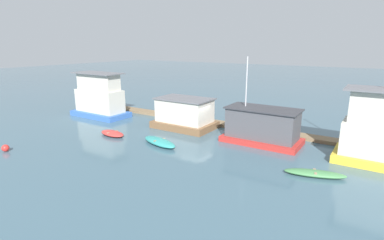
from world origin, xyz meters
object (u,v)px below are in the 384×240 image
object	(u,v)px
houseboat_red	(262,126)
mooring_post_far_right	(364,141)
dinghy_red	(112,133)
buoy_red	(5,148)
mooring_post_far_left	(193,115)
houseboat_blue	(100,97)
dinghy_green	(315,173)
houseboat_yellow	(377,132)
dinghy_teal	(160,142)
houseboat_brown	(184,114)

from	to	relation	value
houseboat_red	mooring_post_far_right	world-z (taller)	houseboat_red
dinghy_red	buoy_red	bearing A→B (deg)	-117.22
mooring_post_far_right	mooring_post_far_left	bearing A→B (deg)	180.00
houseboat_blue	dinghy_green	bearing A→B (deg)	-8.84
dinghy_red	houseboat_blue	bearing A→B (deg)	146.31
houseboat_yellow	dinghy_teal	world-z (taller)	houseboat_yellow
houseboat_blue	dinghy_green	xyz separation A→B (m)	(24.65, -3.83, -2.01)
houseboat_red	dinghy_green	distance (m)	7.17
houseboat_blue	buoy_red	bearing A→B (deg)	-75.20
houseboat_red	mooring_post_far_left	bearing A→B (deg)	165.40
houseboat_blue	houseboat_red	size ratio (longest dim) A/B	0.95
dinghy_red	mooring_post_far_right	xyz separation A→B (m)	(19.73, 7.77, 0.64)
dinghy_green	buoy_red	xyz separation A→B (m)	(-21.41, -8.42, 0.09)
houseboat_blue	dinghy_green	world-z (taller)	houseboat_blue
dinghy_green	mooring_post_far_left	bearing A→B (deg)	153.34
houseboat_brown	mooring_post_far_left	world-z (taller)	houseboat_brown
houseboat_brown	buoy_red	size ratio (longest dim) A/B	10.58
dinghy_teal	mooring_post_far_right	distance (m)	16.25
dinghy_green	mooring_post_far_right	bearing A→B (deg)	72.34
houseboat_brown	houseboat_red	xyz separation A→B (m)	(8.21, -0.31, 0.02)
houseboat_yellow	houseboat_red	bearing A→B (deg)	179.74
buoy_red	dinghy_teal	bearing A→B (deg)	40.67
houseboat_brown	buoy_red	xyz separation A→B (m)	(-7.92, -13.41, -1.14)
dinghy_red	buoy_red	xyz separation A→B (m)	(-3.87, -7.51, 0.06)
houseboat_blue	dinghy_teal	xyz separation A→B (m)	(12.39, -4.38, -1.96)
houseboat_blue	houseboat_yellow	bearing A→B (deg)	1.69
dinghy_teal	mooring_post_far_left	bearing A→B (deg)	100.93
houseboat_brown	mooring_post_far_left	xyz separation A→B (m)	(-0.19, 1.88, -0.55)
houseboat_brown	dinghy_green	xyz separation A→B (m)	(13.49, -4.99, -1.23)
houseboat_red	buoy_red	xyz separation A→B (m)	(-16.12, -13.10, -1.16)
houseboat_blue	buoy_red	world-z (taller)	houseboat_blue
houseboat_red	dinghy_green	world-z (taller)	houseboat_red
houseboat_red	houseboat_yellow	size ratio (longest dim) A/B	0.78
dinghy_teal	mooring_post_far_left	size ratio (longest dim) A/B	2.36
houseboat_blue	houseboat_yellow	xyz separation A→B (m)	(27.64, 0.81, 0.10)
houseboat_blue	mooring_post_far_right	distance (m)	27.04
houseboat_yellow	buoy_red	xyz separation A→B (m)	(-24.40, -13.06, -2.02)
houseboat_red	houseboat_brown	bearing A→B (deg)	177.84
buoy_red	mooring_post_far_left	bearing A→B (deg)	63.20
houseboat_blue	houseboat_red	world-z (taller)	houseboat_red
dinghy_red	buoy_red	world-z (taller)	buoy_red
houseboat_brown	houseboat_red	world-z (taller)	houseboat_red
dinghy_teal	mooring_post_far_right	xyz separation A→B (m)	(14.44, 7.42, 0.61)
dinghy_teal	houseboat_blue	bearing A→B (deg)	160.53
dinghy_teal	buoy_red	bearing A→B (deg)	-139.33
mooring_post_far_right	dinghy_green	bearing A→B (deg)	-107.66
mooring_post_far_left	dinghy_teal	bearing A→B (deg)	-79.07
dinghy_green	houseboat_red	bearing A→B (deg)	138.46
buoy_red	houseboat_red	bearing A→B (deg)	39.09
dinghy_green	dinghy_red	bearing A→B (deg)	-177.06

